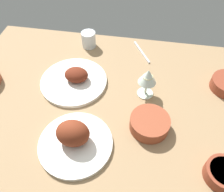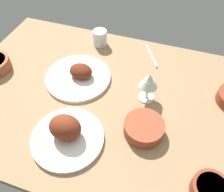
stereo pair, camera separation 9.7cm
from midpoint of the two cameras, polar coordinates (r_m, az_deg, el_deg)
The scene contains 8 objects.
dining_table at distance 99.85cm, azimuth 2.77°, elevation -1.65°, with size 140.00×90.00×4.00cm, color #937551.
plate_near_viewer at distance 85.30cm, azimuth -8.10°, elevation -9.34°, with size 27.13×27.13×11.01cm.
plate_center_main at distance 105.76cm, azimuth -5.67°, elevation 4.94°, with size 29.95×29.95×7.42cm.
bowl_potatoes at distance 87.89cm, azimuth 11.12°, elevation -7.96°, with size 15.21×15.21×5.32cm.
bowl_sauce at distance 84.87cm, azimuth 26.65°, elevation -20.41°, with size 12.14×12.14×4.74cm.
wine_glass at distance 93.33cm, azimuth 12.15°, elevation 3.33°, with size 7.60×7.60×14.00cm.
water_tumbler at distance 123.55cm, azimuth -0.72°, elevation 14.22°, with size 7.38×7.38×8.21cm, color silver.
fork_loose at distance 120.61cm, azimuth 12.05°, elevation 9.76°, with size 17.93×0.90×0.80cm, color silver.
Camera 2 is at (19.84, -59.28, 80.01)cm, focal length 36.65 mm.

